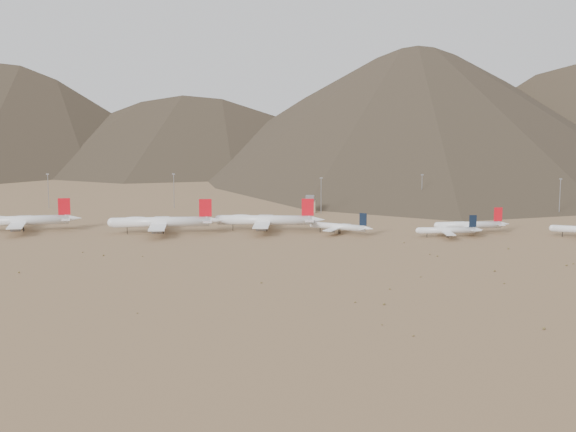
# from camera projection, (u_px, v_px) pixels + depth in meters

# --- Properties ---
(ground) EXTENTS (3000.00, 3000.00, 0.00)m
(ground) POSITION_uv_depth(u_px,v_px,m) (243.00, 241.00, 458.33)
(ground) COLOR #9A754F
(ground) RESTS_ON ground
(mountain_ridge) EXTENTS (4400.00, 1000.00, 300.00)m
(mountain_ridge) POSITION_uv_depth(u_px,v_px,m) (324.00, 55.00, 1322.19)
(mountain_ridge) COLOR #453729
(mountain_ridge) RESTS_ON ground
(widebody_west) EXTENTS (65.14, 51.68, 19.96)m
(widebody_west) POSITION_uv_depth(u_px,v_px,m) (22.00, 220.00, 490.67)
(widebody_west) COLOR white
(widebody_west) RESTS_ON ground
(widebody_centre) EXTENTS (69.12, 54.08, 20.73)m
(widebody_centre) POSITION_uv_depth(u_px,v_px,m) (162.00, 222.00, 483.49)
(widebody_centre) COLOR white
(widebody_centre) RESTS_ON ground
(widebody_east) EXTENTS (68.39, 52.60, 20.30)m
(widebody_east) POSITION_uv_depth(u_px,v_px,m) (266.00, 220.00, 491.85)
(widebody_east) COLOR white
(widebody_east) RESTS_ON ground
(narrowbody_a) EXTENTS (39.42, 29.61, 13.76)m
(narrowbody_a) POSITION_uv_depth(u_px,v_px,m) (340.00, 227.00, 481.91)
(narrowbody_a) COLOR white
(narrowbody_a) RESTS_ON ground
(narrowbody_b) EXTENTS (39.98, 29.04, 13.24)m
(narrowbody_b) POSITION_uv_depth(u_px,v_px,m) (448.00, 230.00, 470.17)
(narrowbody_b) COLOR white
(narrowbody_b) RESTS_ON ground
(narrowbody_c) EXTENTS (46.62, 34.11, 15.54)m
(narrowbody_c) POSITION_uv_depth(u_px,v_px,m) (471.00, 225.00, 484.77)
(narrowbody_c) COLOR white
(narrowbody_c) RESTS_ON ground
(control_tower) EXTENTS (8.00, 8.00, 12.00)m
(control_tower) POSITION_uv_depth(u_px,v_px,m) (310.00, 205.00, 572.88)
(control_tower) COLOR gray
(control_tower) RESTS_ON ground
(mast_far_west) EXTENTS (2.00, 0.60, 25.70)m
(mast_far_west) POSITION_uv_depth(u_px,v_px,m) (48.00, 189.00, 592.27)
(mast_far_west) COLOR gray
(mast_far_west) RESTS_ON ground
(mast_west) EXTENTS (2.00, 0.60, 25.70)m
(mast_west) POSITION_uv_depth(u_px,v_px,m) (174.00, 189.00, 592.96)
(mast_west) COLOR gray
(mast_west) RESTS_ON ground
(mast_centre) EXTENTS (2.00, 0.60, 25.70)m
(mast_centre) POSITION_uv_depth(u_px,v_px,m) (321.00, 194.00, 564.82)
(mast_centre) COLOR gray
(mast_centre) RESTS_ON ground
(mast_east) EXTENTS (2.00, 0.60, 25.70)m
(mast_east) POSITION_uv_depth(u_px,v_px,m) (422.00, 190.00, 588.13)
(mast_east) COLOR gray
(mast_east) RESTS_ON ground
(mast_far_east) EXTENTS (2.00, 0.60, 25.70)m
(mast_far_east) POSITION_uv_depth(u_px,v_px,m) (560.00, 195.00, 558.21)
(mast_far_east) COLOR gray
(mast_far_east) RESTS_ON ground
(desert_scrub) EXTENTS (396.45, 179.95, 0.93)m
(desert_scrub) POSITION_uv_depth(u_px,v_px,m) (333.00, 275.00, 371.40)
(desert_scrub) COLOR brown
(desert_scrub) RESTS_ON ground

